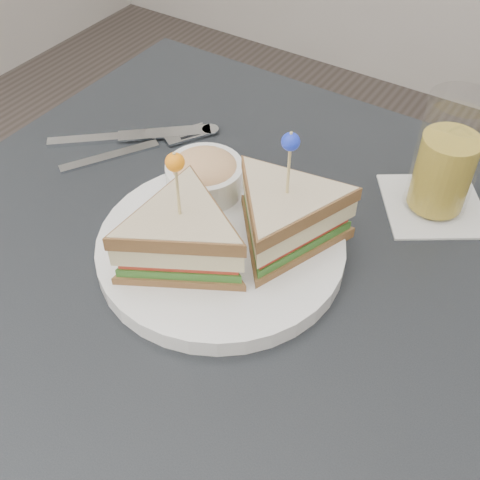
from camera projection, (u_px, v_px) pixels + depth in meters
The scene contains 5 objects.
table at pixel (228, 317), 0.71m from camera, with size 0.80×0.80×0.75m.
plate_meal at pixel (228, 226), 0.65m from camera, with size 0.31×0.29×0.16m.
cutlery_fork at pixel (143, 147), 0.82m from camera, with size 0.13×0.19×0.01m.
cutlery_knife at pixel (126, 136), 0.83m from camera, with size 0.19×0.17×0.01m.
drink_set at pixel (446, 163), 0.69m from camera, with size 0.16×0.16×0.15m.
Camera 1 is at (0.25, -0.36, 1.24)m, focal length 45.00 mm.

